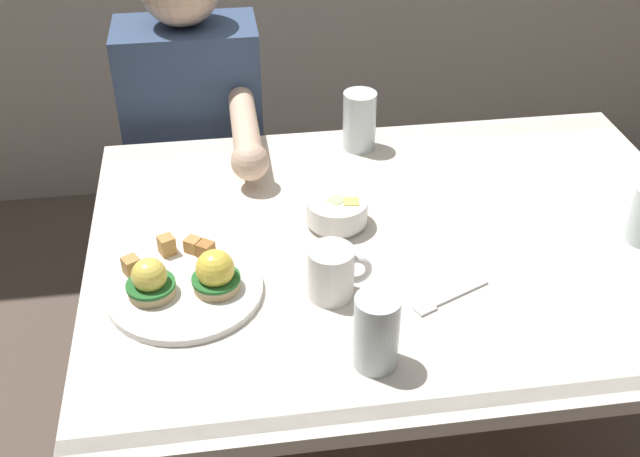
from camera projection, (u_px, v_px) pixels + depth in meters
name	position (u px, v px, depth m)	size (l,w,h in m)	color
dining_table	(403.00, 282.00, 1.54)	(1.20, 0.90, 0.74)	silver
eggs_benedict_plate	(185.00, 283.00, 1.33)	(0.27, 0.27, 0.09)	white
fruit_bowl	(337.00, 211.00, 1.50)	(0.12, 0.12, 0.06)	white
coffee_mug	(332.00, 271.00, 1.32)	(0.11, 0.08, 0.09)	white
fork	(447.00, 299.00, 1.33)	(0.15, 0.08, 0.00)	silver
water_glass_near	(376.00, 334.00, 1.18)	(0.07, 0.07, 0.13)	silver
water_glass_far	(359.00, 124.00, 1.74)	(0.07, 0.07, 0.13)	silver
diner_person	(197.00, 143.00, 1.97)	(0.34, 0.54, 1.14)	#33333D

